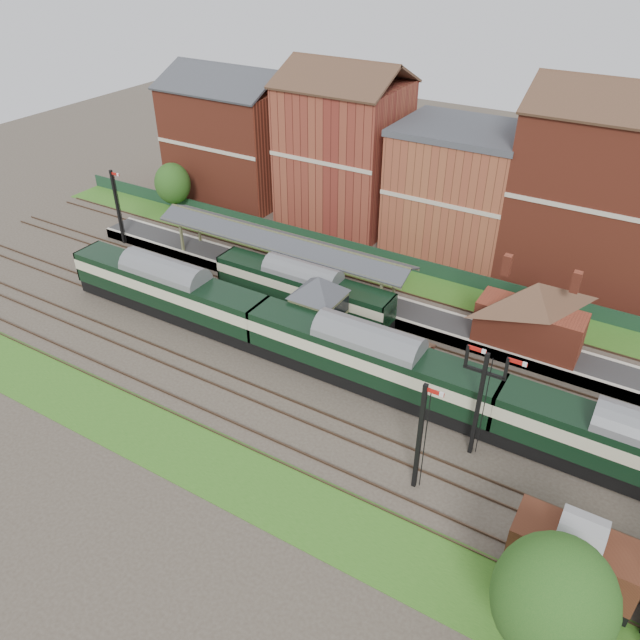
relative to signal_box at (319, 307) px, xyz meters
The scene contains 18 objects.
ground 5.45m from the signal_box, 47.29° to the right, with size 160.00×160.00×0.00m, color #473D33.
grass_back 13.47m from the signal_box, 76.76° to the left, with size 90.00×4.50×0.06m, color #2D6619.
grass_front 15.86m from the signal_box, 78.87° to the right, with size 90.00×5.00×0.06m, color #2D6619.
fence 15.25m from the signal_box, 78.50° to the left, with size 90.00×0.12×1.50m, color #193823.
platform 7.31m from the signal_box, 107.10° to the left, with size 55.00×3.40×1.00m, color #2D2D2D.
signal_box is the anchor object (origin of this frame).
brick_hut 8.25m from the signal_box, ahead, with size 3.20×2.64×2.94m.
station_building 16.37m from the signal_box, 23.43° to the left, with size 8.10×8.10×5.90m.
canopy 10.40m from the signal_box, 140.91° to the left, with size 26.00×3.89×4.08m.
semaphore_bracket 16.16m from the signal_box, 20.92° to the right, with size 3.60×0.25×8.18m.
semaphore_platform_end 27.41m from the signal_box, behind, with size 1.23×0.25×8.00m.
semaphore_siding 16.60m from the signal_box, 38.20° to the right, with size 1.23×0.25×8.00m.
town_backdrop 22.26m from the signal_box, 82.60° to the left, with size 69.00×10.00×16.00m.
dmu_train 6.91m from the signal_box, 28.17° to the right, with size 57.56×3.02×4.42m.
platform_railcar 4.91m from the signal_box, 137.63° to the left, with size 16.70×2.64×3.85m.
goods_van_a 25.65m from the signal_box, 28.56° to the right, with size 6.30×2.73×3.82m.
tree_far 28.08m from the signal_box, 37.75° to the right, with size 5.39×5.39×7.86m.
tree_back 30.72m from the signal_box, 153.78° to the left, with size 4.06×4.06×5.93m.
Camera 1 is at (18.61, -32.64, 29.68)m, focal length 35.00 mm.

